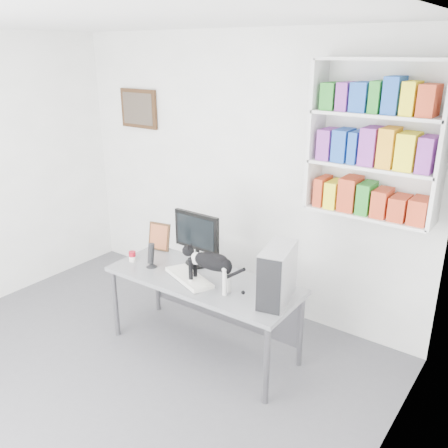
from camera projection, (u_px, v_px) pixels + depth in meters
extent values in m
cube|color=#57575C|center=(88.00, 394.00, 3.67)|extent=(4.00, 4.00, 0.01)
cube|color=white|center=(42.00, 16.00, 2.73)|extent=(4.00, 4.00, 0.01)
cube|color=white|center=(237.00, 174.00, 4.72)|extent=(4.00, 0.01, 2.70)
cube|color=white|center=(351.00, 329.00, 2.09)|extent=(0.01, 4.00, 2.70)
cube|color=silver|center=(375.00, 141.00, 3.65)|extent=(1.03, 0.28, 1.24)
cube|color=#3F2614|center=(139.00, 109.00, 5.22)|extent=(0.52, 0.04, 0.42)
cube|color=slate|center=(203.00, 314.00, 4.11)|extent=(1.70, 0.69, 0.70)
cube|color=black|center=(197.00, 239.00, 4.17)|extent=(0.47, 0.22, 0.50)
cube|color=silver|center=(189.00, 277.00, 3.96)|extent=(0.54, 0.35, 0.04)
cube|color=silver|center=(277.00, 274.00, 3.57)|extent=(0.29, 0.47, 0.44)
cylinder|color=black|center=(151.00, 255.00, 4.16)|extent=(0.10, 0.10, 0.23)
cube|color=#3F2614|center=(159.00, 236.00, 4.52)|extent=(0.23, 0.13, 0.27)
cylinder|color=#A50E1E|center=(132.00, 256.00, 4.30)|extent=(0.08, 0.08, 0.09)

